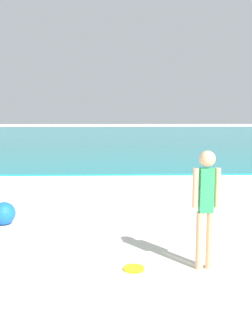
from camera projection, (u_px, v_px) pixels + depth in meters
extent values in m
cube|color=teal|center=(114.00, 134.00, 41.91)|extent=(160.00, 60.00, 0.06)
cylinder|color=#DDAD84|center=(200.00, 241.00, 4.68)|extent=(0.10, 0.10, 0.75)
cylinder|color=#DDAD84|center=(210.00, 241.00, 4.69)|extent=(0.10, 0.10, 0.75)
cube|color=#2DA35B|center=(206.00, 190.00, 4.59)|extent=(0.18, 0.11, 0.56)
sphere|color=#DDAD84|center=(207.00, 159.00, 4.54)|extent=(0.20, 0.20, 0.20)
cylinder|color=#DDAD84|center=(195.00, 188.00, 4.58)|extent=(0.08, 0.08, 0.50)
cylinder|color=#DDAD84|center=(217.00, 188.00, 4.60)|extent=(0.08, 0.08, 0.50)
cylinder|color=yellow|center=(134.00, 269.00, 4.71)|extent=(0.28, 0.28, 0.03)
sphere|color=blue|center=(4.00, 213.00, 6.65)|extent=(0.42, 0.42, 0.42)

